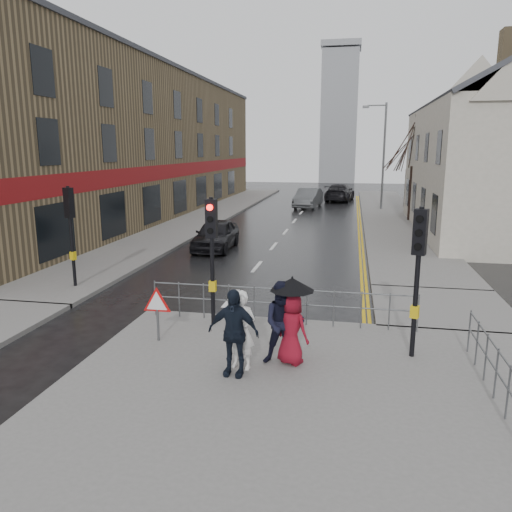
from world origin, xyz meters
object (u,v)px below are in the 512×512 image
at_px(car_parked, 216,235).
at_px(pedestrian_a, 242,330).
at_px(pedestrian_b, 284,323).
at_px(pedestrian_with_umbrella, 292,316).
at_px(pedestrian_d, 233,332).
at_px(car_mid, 308,198).

bearing_deg(car_parked, pedestrian_a, -73.69).
height_order(pedestrian_b, pedestrian_with_umbrella, pedestrian_with_umbrella).
bearing_deg(pedestrian_with_umbrella, pedestrian_a, -156.59).
bearing_deg(pedestrian_d, pedestrian_b, 41.90).
bearing_deg(pedestrian_a, pedestrian_b, 34.28).
height_order(pedestrian_with_umbrella, car_mid, pedestrian_with_umbrella).
bearing_deg(pedestrian_with_umbrella, pedestrian_b, -163.70).
relative_size(pedestrian_b, pedestrian_with_umbrella, 0.96).
bearing_deg(pedestrian_b, car_parked, 104.63).
xyz_separation_m(pedestrian_with_umbrella, car_mid, (-2.35, 30.87, -0.43)).
bearing_deg(pedestrian_with_umbrella, pedestrian_d, -145.16).
distance_m(pedestrian_a, pedestrian_with_umbrella, 1.13).
height_order(pedestrian_a, car_mid, pedestrian_a).
bearing_deg(pedestrian_b, pedestrian_d, -149.45).
xyz_separation_m(pedestrian_b, pedestrian_with_umbrella, (0.17, 0.05, 0.16)).
height_order(pedestrian_a, pedestrian_d, pedestrian_d).
height_order(car_parked, car_mid, car_mid).
relative_size(pedestrian_b, car_mid, 0.38).
distance_m(pedestrian_d, car_parked, 13.96).
xyz_separation_m(pedestrian_d, car_mid, (-1.24, 31.64, -0.27)).
bearing_deg(car_mid, pedestrian_b, -79.78).
height_order(pedestrian_a, pedestrian_b, pedestrian_b).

